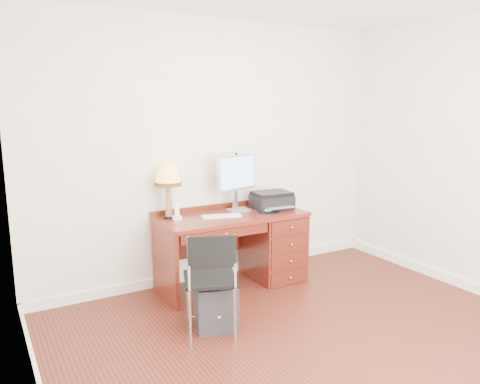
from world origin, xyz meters
TOP-DOWN VIEW (x-y plane):
  - ground at (0.00, 0.00)m, footprint 4.00×4.00m
  - room_shell at (0.00, 0.63)m, footprint 4.00×4.00m
  - desk at (0.32, 1.40)m, footprint 1.50×0.67m
  - monitor at (0.14, 1.55)m, footprint 0.50×0.21m
  - keyboard at (-0.14, 1.37)m, footprint 0.41×0.21m
  - mouse_pad at (0.37, 1.30)m, footprint 0.23×0.23m
  - printer at (0.50, 1.43)m, footprint 0.43×0.34m
  - leg_lamp at (-0.61, 1.58)m, footprint 0.27×0.27m
  - phone at (-0.56, 1.48)m, footprint 0.09×0.09m
  - pen_cup at (0.37, 1.49)m, footprint 0.08×0.08m
  - chair at (-0.65, 0.52)m, footprint 0.53×0.54m
  - equipment_box at (-0.57, 0.65)m, footprint 0.41×0.41m

SIDE VIEW (x-z plane):
  - ground at x=0.00m, z-range 0.00..0.00m
  - room_shell at x=0.00m, z-range -1.95..2.05m
  - equipment_box at x=-0.57m, z-range 0.00..0.39m
  - desk at x=0.32m, z-range 0.04..0.79m
  - chair at x=-0.65m, z-range 0.09..0.97m
  - keyboard at x=-0.14m, z-range 0.75..0.76m
  - mouse_pad at x=0.37m, z-range 0.74..0.79m
  - phone at x=-0.56m, z-range 0.72..0.89m
  - pen_cup at x=0.37m, z-range 0.75..0.85m
  - printer at x=0.50m, z-range 0.75..0.93m
  - monitor at x=0.14m, z-range 0.83..1.40m
  - leg_lamp at x=-0.61m, z-range 0.88..1.42m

